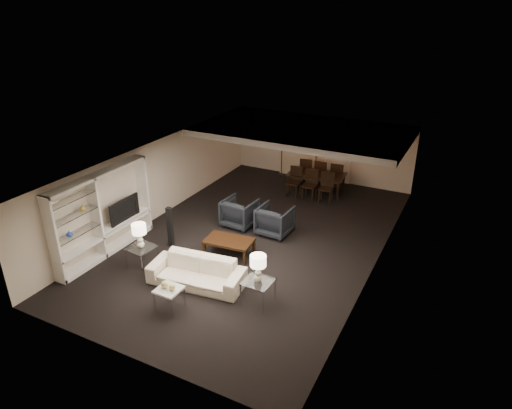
{
  "coord_description": "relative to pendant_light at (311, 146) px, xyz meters",
  "views": [
    {
      "loc": [
        5.39,
        -10.58,
        6.52
      ],
      "look_at": [
        0.0,
        0.0,
        1.1
      ],
      "focal_mm": 32.0,
      "sensor_mm": 36.0,
      "label": 1
    }
  ],
  "objects": [
    {
      "name": "table_lamp_left",
      "position": [
        -2.24,
        -6.27,
        -0.98
      ],
      "size": [
        0.41,
        0.41,
        0.67
      ],
      "primitive_type": null,
      "rotation": [
        0.0,
        0.0,
        0.11
      ],
      "color": "#EDE7C8",
      "rests_on": "side_table_left"
    },
    {
      "name": "chair_fm",
      "position": [
        0.06,
        1.24,
        -1.39
      ],
      "size": [
        0.51,
        0.51,
        1.05
      ],
      "primitive_type": null,
      "rotation": [
        0.0,
        0.0,
        3.1
      ],
      "color": "black",
      "rests_on": "floor"
    },
    {
      "name": "marble_table",
      "position": [
        -0.54,
        -7.37,
        -1.65
      ],
      "size": [
        0.55,
        0.55,
        0.54
      ],
      "primitive_type": null,
      "rotation": [
        0.0,
        0.0,
        -0.02
      ],
      "color": "white",
      "rests_on": "floor"
    },
    {
      "name": "door",
      "position": [
        0.4,
        1.97,
        -0.87
      ],
      "size": [
        0.9,
        0.05,
        2.1
      ],
      "primitive_type": "cube",
      "color": "silver",
      "rests_on": "wall_back"
    },
    {
      "name": "sofa",
      "position": [
        -0.54,
        -6.27,
        -1.57
      ],
      "size": [
        2.46,
        1.21,
        0.69
      ],
      "primitive_type": "imported",
      "rotation": [
        0.0,
        0.0,
        0.12
      ],
      "color": "beige",
      "rests_on": "floor"
    },
    {
      "name": "wall_front",
      "position": [
        -0.3,
        -9.0,
        -0.67
      ],
      "size": [
        7.0,
        0.02,
        2.5
      ],
      "primitive_type": "cube",
      "color": "beige",
      "rests_on": "ground"
    },
    {
      "name": "painting",
      "position": [
        1.8,
        1.96,
        -0.37
      ],
      "size": [
        0.95,
        0.04,
        0.65
      ],
      "primitive_type": "cube",
      "color": "#142D38",
      "rests_on": "wall_back"
    },
    {
      "name": "armchair_left",
      "position": [
        -1.14,
        -2.97,
        -1.48
      ],
      "size": [
        1.0,
        1.02,
        0.88
      ],
      "primitive_type": "imported",
      "rotation": [
        0.0,
        0.0,
        3.08
      ],
      "color": "black",
      "rests_on": "floor"
    },
    {
      "name": "chair_fl",
      "position": [
        -0.54,
        1.24,
        -1.39
      ],
      "size": [
        0.53,
        0.53,
        1.05
      ],
      "primitive_type": null,
      "rotation": [
        0.0,
        0.0,
        3.23
      ],
      "color": "black",
      "rests_on": "floor"
    },
    {
      "name": "ceiling_soffit",
      "position": [
        -0.3,
        0.0,
        0.48
      ],
      "size": [
        7.0,
        4.0,
        0.2
      ],
      "primitive_type": "cube",
      "color": "silver",
      "rests_on": "ceiling"
    },
    {
      "name": "vase_amber",
      "position": [
        -3.61,
        -6.73,
        -0.28
      ],
      "size": [
        0.16,
        0.16,
        0.17
      ],
      "primitive_type": "imported",
      "color": "#B3983B",
      "rests_on": "media_unit"
    },
    {
      "name": "side_table_left",
      "position": [
        -2.24,
        -6.27,
        -1.62
      ],
      "size": [
        0.73,
        0.73,
        0.61
      ],
      "primitive_type": null,
      "rotation": [
        0.0,
        0.0,
        -0.13
      ],
      "color": "white",
      "rests_on": "floor"
    },
    {
      "name": "armchair_right",
      "position": [
        0.06,
        -2.97,
        -1.48
      ],
      "size": [
        0.99,
        1.01,
        0.88
      ],
      "primitive_type": "imported",
      "rotation": [
        0.0,
        0.0,
        3.09
      ],
      "color": "black",
      "rests_on": "floor"
    },
    {
      "name": "chair_nl",
      "position": [
        -0.54,
        -0.06,
        -1.39
      ],
      "size": [
        0.5,
        0.5,
        1.05
      ],
      "primitive_type": null,
      "rotation": [
        0.0,
        0.0,
        -0.03
      ],
      "color": "black",
      "rests_on": "floor"
    },
    {
      "name": "television",
      "position": [
        -3.58,
        -5.43,
        -0.85
      ],
      "size": [
        1.12,
        0.15,
        0.65
      ],
      "primitive_type": "imported",
      "rotation": [
        0.0,
        0.0,
        1.57
      ],
      "color": "black",
      "rests_on": "media_unit"
    },
    {
      "name": "dining_table",
      "position": [
        0.06,
        0.59,
        -1.57
      ],
      "size": [
        2.1,
        1.28,
        0.71
      ],
      "primitive_type": "imported",
      "rotation": [
        0.0,
        0.0,
        0.08
      ],
      "color": "black",
      "rests_on": "floor"
    },
    {
      "name": "chair_fr",
      "position": [
        0.66,
        1.24,
        -1.39
      ],
      "size": [
        0.52,
        0.52,
        1.05
      ],
      "primitive_type": null,
      "rotation": [
        0.0,
        0.0,
        3.22
      ],
      "color": "black",
      "rests_on": "floor"
    },
    {
      "name": "gold_gourd_a",
      "position": [
        -0.64,
        -7.37,
        -1.29
      ],
      "size": [
        0.17,
        0.17,
        0.17
      ],
      "primitive_type": "sphere",
      "color": "#ECD87D",
      "rests_on": "marble_table"
    },
    {
      "name": "wall_right",
      "position": [
        3.2,
        -3.5,
        -0.67
      ],
      "size": [
        0.02,
        11.0,
        2.5
      ],
      "primitive_type": "cube",
      "color": "beige",
      "rests_on": "ground"
    },
    {
      "name": "curtains",
      "position": [
        -1.2,
        1.92,
        -0.72
      ],
      "size": [
        1.5,
        0.12,
        2.4
      ],
      "primitive_type": "cube",
      "color": "beige",
      "rests_on": "wall_back"
    },
    {
      "name": "gold_gourd_b",
      "position": [
        -0.44,
        -7.37,
        -1.3
      ],
      "size": [
        0.15,
        0.15,
        0.15
      ],
      "primitive_type": "sphere",
      "color": "#EED47E",
      "rests_on": "marble_table"
    },
    {
      "name": "vase_blue",
      "position": [
        -3.61,
        -7.26,
        -0.77
      ],
      "size": [
        0.17,
        0.17,
        0.17
      ],
      "primitive_type": "imported",
      "color": "#264AA5",
      "rests_on": "media_unit"
    },
    {
      "name": "coffee_table",
      "position": [
        -0.54,
        -4.67,
        -1.69
      ],
      "size": [
        1.37,
        0.88,
        0.47
      ],
      "primitive_type": null,
      "rotation": [
        0.0,
        0.0,
        0.1
      ],
      "color": "black",
      "rests_on": "floor"
    },
    {
      "name": "floor_lamp",
      "position": [
        -1.79,
        1.66,
        -0.99
      ],
      "size": [
        0.31,
        0.31,
        1.86
      ],
      "primitive_type": null,
      "rotation": [
        0.0,
        0.0,
        0.17
      ],
      "color": "black",
      "rests_on": "floor"
    },
    {
      "name": "table_lamp_right",
      "position": [
        1.16,
        -6.27,
        -0.98
      ],
      "size": [
        0.41,
        0.41,
        0.67
      ],
      "primitive_type": null,
      "rotation": [
        0.0,
        0.0,
        -0.11
      ],
      "color": "#EFE9C9",
      "rests_on": "side_table_right"
    },
    {
      "name": "chair_nm",
      "position": [
        0.06,
        -0.06,
        -1.39
      ],
      "size": [
        0.49,
        0.49,
        1.05
      ],
      "primitive_type": null,
      "rotation": [
        0.0,
        0.0,
        -0.0
      ],
      "color": "black",
      "rests_on": "floor"
    },
    {
      "name": "wall_back",
      "position": [
        -0.3,
        2.0,
        -0.67
      ],
      "size": [
        7.0,
        0.02,
        2.5
      ],
      "primitive_type": "cube",
      "color": "beige",
      "rests_on": "ground"
    },
    {
      "name": "media_unit",
      "position": [
        -3.61,
        -6.1,
        -0.74
      ],
      "size": [
        0.38,
        3.4,
        2.35
      ],
      "primitive_type": null,
      "color": "white",
      "rests_on": "wall_left"
    },
    {
      "name": "pendant_light",
      "position": [
        0.0,
        0.0,
        0.0
      ],
      "size": [
        0.52,
        0.52,
        0.24
      ],
      "primitive_type": "cylinder",
      "color": "#D8591E",
      "rests_on": "ceiling_soffit"
    },
    {
      "name": "floor",
      "position": [
        -0.3,
        -3.5,
        -1.92
      ],
      "size": [
        11.0,
        11.0,
        0.0
      ],
      "primitive_type": "plane",
      "color": "black",
      "rests_on": "ground"
    },
    {
      "name": "wall_left",
      "position": [
        -3.8,
        -3.5,
        -0.67
      ],
      "size": [
        0.02,
        11.0,
        2.5
      ],
      "primitive_type": "cube",
      "color": "beige",
      "rests_on": "ground"
    },
    {
      "name": "side_table_right",
      "position": [
        1.16,
        -6.27,
        -1.62
      ],
      "size": [
        0.67,
        0.67,
        0.61
      ],
      "primitive_type": null,
      "rotation": [
        0.0,
        0.0,
        -0.03
      ],
      "color": "silver",
      "rests_on": "floor"
    },
    {
      "name": "floor_speaker",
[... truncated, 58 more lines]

